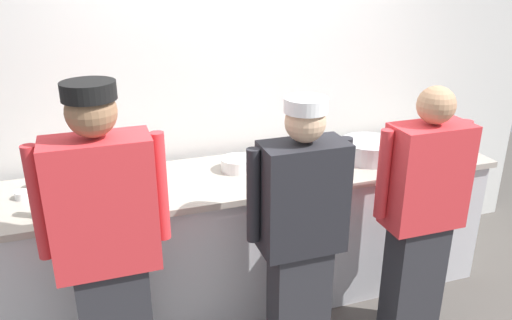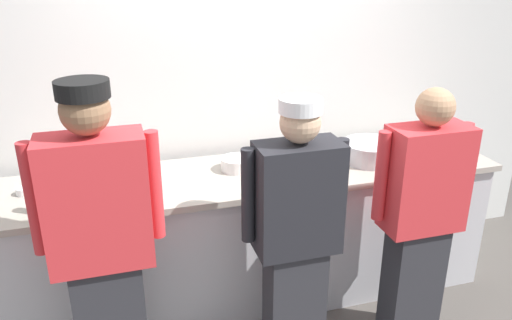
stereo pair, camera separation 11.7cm
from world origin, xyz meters
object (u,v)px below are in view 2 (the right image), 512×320
sheet_tray (296,164)px  plate_stack_rear (107,185)px  chef_near_left (102,244)px  ramekin_yellow_sauce (24,191)px  chef_center (296,234)px  mixing_bowl_steel (371,151)px  ramekin_orange_sauce (437,147)px  chef_far_right (421,216)px  ramekin_green_sauce (37,180)px  squeeze_bottle_primary (40,196)px  plate_stack_front (237,164)px

sheet_tray → plate_stack_rear: bearing=-178.5°
chef_near_left → ramekin_yellow_sauce: (-0.43, 0.70, 0.03)m
chef_center → mixing_bowl_steel: (0.78, 0.65, 0.15)m
sheet_tray → ramekin_orange_sauce: (1.07, -0.03, 0.02)m
chef_far_right → ramekin_green_sauce: size_ratio=14.61×
mixing_bowl_steel → squeeze_bottle_primary: squeeze_bottle_primary is taller
squeeze_bottle_primary → mixing_bowl_steel: bearing=5.1°
ramekin_orange_sauce → plate_stack_front: bearing=177.2°
chef_center → plate_stack_rear: chef_center is taller
chef_far_right → mixing_bowl_steel: size_ratio=4.12×
plate_stack_rear → ramekin_green_sauce: size_ratio=2.26×
chef_far_right → plate_stack_front: chef_far_right is taller
chef_near_left → mixing_bowl_steel: size_ratio=4.49×
mixing_bowl_steel → ramekin_green_sauce: size_ratio=3.55×
chef_center → ramekin_orange_sauce: bearing=27.1°
ramekin_orange_sauce → chef_center: bearing=-152.9°
chef_far_right → chef_center: bearing=-179.8°
chef_far_right → ramekin_green_sauce: bearing=157.6°
plate_stack_rear → chef_near_left: bearing=-93.7°
plate_stack_rear → squeeze_bottle_primary: bearing=-148.0°
mixing_bowl_steel → sheet_tray: bearing=173.5°
squeeze_bottle_primary → ramekin_green_sauce: (-0.06, 0.41, -0.08)m
plate_stack_rear → ramekin_orange_sauce: (2.29, 0.00, -0.00)m
sheet_tray → chef_near_left: bearing=-152.2°
mixing_bowl_steel → ramekin_yellow_sauce: 2.21m
chef_near_left → ramekin_yellow_sauce: bearing=121.4°
ramekin_orange_sauce → chef_far_right: bearing=-129.8°
mixing_bowl_steel → ramekin_green_sauce: mixing_bowl_steel is taller
ramekin_yellow_sauce → squeeze_bottle_primary: bearing=-66.5°
chef_center → chef_near_left: bearing=177.1°
mixing_bowl_steel → ramekin_green_sauce: bearing=173.9°
plate_stack_front → plate_stack_rear: (-0.82, -0.07, -0.01)m
ramekin_green_sauce → ramekin_yellow_sauce: (-0.06, -0.13, -0.00)m
plate_stack_front → plate_stack_rear: size_ratio=0.84×
plate_stack_front → squeeze_bottle_primary: squeeze_bottle_primary is taller
chef_center → sheet_tray: (0.26, 0.71, 0.10)m
sheet_tray → ramekin_green_sauce: size_ratio=4.55×
plate_stack_rear → mixing_bowl_steel: size_ratio=0.64×
sheet_tray → chef_far_right: bearing=-54.7°
plate_stack_front → sheet_tray: (0.39, -0.04, -0.03)m
sheet_tray → ramekin_yellow_sauce: bearing=178.8°
chef_far_right → mixing_bowl_steel: (0.02, 0.65, 0.16)m
chef_near_left → chef_far_right: (1.76, -0.05, -0.09)m
plate_stack_front → ramekin_yellow_sauce: plate_stack_front is taller
mixing_bowl_steel → sheet_tray: mixing_bowl_steel is taller
chef_far_right → sheet_tray: 0.88m
chef_far_right → sheet_tray: size_ratio=3.21×
plate_stack_rear → ramekin_orange_sauce: plate_stack_rear is taller
chef_far_right → squeeze_bottle_primary: size_ratio=7.48×
chef_near_left → ramekin_yellow_sauce: chef_near_left is taller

